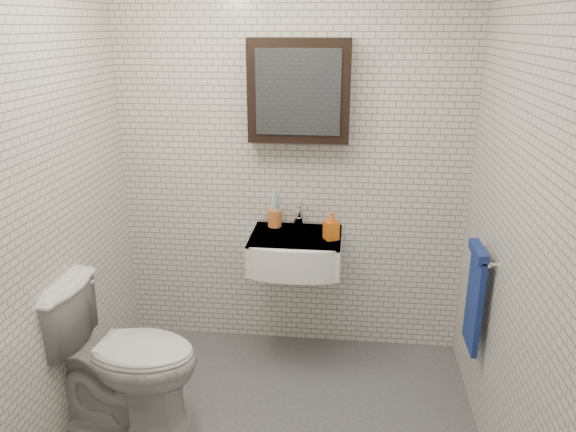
{
  "coord_description": "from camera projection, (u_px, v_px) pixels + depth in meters",
  "views": [
    {
      "loc": [
        0.36,
        -2.41,
        2.07
      ],
      "look_at": [
        0.04,
        0.45,
        1.09
      ],
      "focal_mm": 35.0,
      "sensor_mm": 36.0,
      "label": 1
    }
  ],
  "objects": [
    {
      "name": "room_shell",
      "position": [
        268.0,
        167.0,
        2.5
      ],
      "size": [
        2.22,
        2.02,
        2.51
      ],
      "color": "silver",
      "rests_on": "ground"
    },
    {
      "name": "washbasin",
      "position": [
        295.0,
        252.0,
        3.41
      ],
      "size": [
        0.55,
        0.5,
        0.2
      ],
      "color": "white",
      "rests_on": "room_shell"
    },
    {
      "name": "faucet",
      "position": [
        298.0,
        217.0,
        3.55
      ],
      "size": [
        0.06,
        0.2,
        0.15
      ],
      "color": "silver",
      "rests_on": "washbasin"
    },
    {
      "name": "mirror_cabinet",
      "position": [
        299.0,
        91.0,
        3.29
      ],
      "size": [
        0.6,
        0.15,
        0.6
      ],
      "color": "black",
      "rests_on": "room_shell"
    },
    {
      "name": "towel_rail",
      "position": [
        475.0,
        294.0,
        2.96
      ],
      "size": [
        0.09,
        0.3,
        0.58
      ],
      "color": "silver",
      "rests_on": "room_shell"
    },
    {
      "name": "toothbrush_cup",
      "position": [
        275.0,
        217.0,
        3.56
      ],
      "size": [
        0.09,
        0.09,
        0.24
      ],
      "rotation": [
        0.0,
        0.0,
        0.09
      ],
      "color": "#C56C31",
      "rests_on": "washbasin"
    },
    {
      "name": "soap_bottle",
      "position": [
        331.0,
        226.0,
        3.34
      ],
      "size": [
        0.11,
        0.11,
        0.17
      ],
      "primitive_type": "imported",
      "rotation": [
        0.0,
        0.0,
        0.49
      ],
      "color": "orange",
      "rests_on": "washbasin"
    },
    {
      "name": "toilet",
      "position": [
        122.0,
        355.0,
        2.96
      ],
      "size": [
        0.84,
        0.52,
        0.83
      ],
      "primitive_type": "imported",
      "rotation": [
        0.0,
        0.0,
        1.51
      ],
      "color": "silver",
      "rests_on": "ground"
    }
  ]
}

